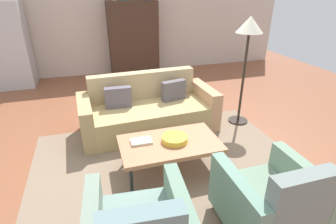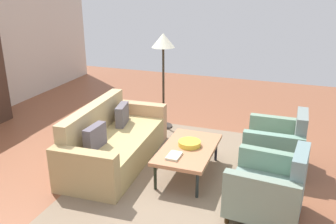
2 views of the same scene
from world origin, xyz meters
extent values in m
plane|color=brown|center=(0.00, 0.00, 0.00)|extent=(11.02, 11.02, 0.00)
cube|color=#836F59|center=(0.04, -0.75, 0.00)|extent=(3.40, 2.60, 0.01)
cube|color=tan|center=(0.04, 0.30, 0.21)|extent=(1.78, 0.98, 0.42)
cube|color=tan|center=(0.03, 0.66, 0.43)|extent=(1.75, 0.26, 0.86)
cube|color=tan|center=(1.00, 0.35, 0.31)|extent=(0.22, 0.91, 0.62)
cube|color=tan|center=(-0.92, 0.26, 0.31)|extent=(0.22, 0.91, 0.62)
cube|color=#5B555C|center=(0.49, 0.43, 0.58)|extent=(0.42, 0.20, 0.32)
cube|color=#5C5560|center=(-0.41, 0.38, 0.58)|extent=(0.40, 0.14, 0.32)
cylinder|color=black|center=(-0.49, -0.52, 0.18)|extent=(0.04, 0.04, 0.36)
cylinder|color=black|center=(0.57, -0.52, 0.18)|extent=(0.04, 0.04, 0.36)
cylinder|color=#1F2626|center=(-0.49, -1.08, 0.18)|extent=(0.04, 0.04, 0.36)
cylinder|color=black|center=(0.57, -1.08, 0.18)|extent=(0.04, 0.04, 0.36)
cube|color=#B67750|center=(0.04, -0.80, 0.38)|extent=(1.20, 0.70, 0.05)
cylinder|color=#362510|center=(-0.87, -1.53, 0.05)|extent=(0.05, 0.05, 0.10)
cylinder|color=#2F231F|center=(-0.19, -1.59, 0.05)|extent=(0.05, 0.05, 0.10)
cylinder|color=#2D2223|center=(-0.25, -2.26, 0.05)|extent=(0.05, 0.05, 0.10)
cube|color=gray|center=(-0.56, -1.90, 0.25)|extent=(0.63, 0.85, 0.30)
cube|color=gray|center=(-0.59, -2.22, 0.49)|extent=(0.57, 0.19, 0.78)
cube|color=gray|center=(-0.90, -1.87, 0.38)|extent=(0.19, 0.81, 0.56)
cube|color=gray|center=(-0.22, -1.93, 0.38)|extent=(0.19, 0.81, 0.56)
cylinder|color=#382418|center=(0.30, -1.55, 0.05)|extent=(0.05, 0.05, 0.10)
cylinder|color=#302723|center=(0.98, -1.56, 0.05)|extent=(0.05, 0.05, 0.10)
cylinder|color=#302C18|center=(0.30, -2.23, 0.05)|extent=(0.05, 0.05, 0.10)
cylinder|color=#392120|center=(0.98, -2.24, 0.05)|extent=(0.05, 0.05, 0.10)
cube|color=gray|center=(0.64, -1.90, 0.25)|extent=(0.56, 0.80, 0.30)
cube|color=gray|center=(0.64, -2.23, 0.49)|extent=(0.56, 0.14, 0.78)
cube|color=gray|center=(0.30, -1.89, 0.38)|extent=(0.12, 0.80, 0.56)
cube|color=gray|center=(0.98, -1.90, 0.38)|extent=(0.12, 0.80, 0.56)
cylinder|color=gold|center=(0.10, -0.80, 0.44)|extent=(0.31, 0.31, 0.07)
cube|color=beige|center=(-0.29, -0.70, 0.42)|extent=(0.25, 0.17, 0.03)
cylinder|color=#2E2722|center=(1.56, 0.13, 0.01)|extent=(0.32, 0.32, 0.03)
cylinder|color=black|center=(1.56, 0.13, 0.76)|extent=(0.04, 0.04, 1.45)
cone|color=beige|center=(1.56, 0.13, 1.60)|extent=(0.40, 0.40, 0.24)
camera|label=1|loc=(-0.77, -3.39, 2.11)|focal=28.31mm
camera|label=2|loc=(-4.29, -2.06, 2.58)|focal=38.78mm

